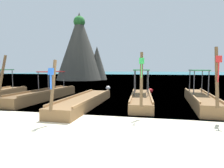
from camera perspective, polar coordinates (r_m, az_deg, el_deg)
The scene contains 9 objects.
ground at distance 6.48m, azimuth -6.87°, elevation -13.35°, with size 120.00×120.00×0.00m, color beige.
sea_water at distance 67.67m, azimuth 9.89°, elevation 2.92°, with size 120.00×120.00×0.00m, color #147A89.
longtail_boat_violet_ribbon at distance 13.00m, azimuth -19.68°, elevation -2.92°, with size 1.41×7.01×2.66m.
longtail_boat_blue_ribbon at distance 10.18m, azimuth -8.28°, elevation -5.25°, with size 1.38×6.70×2.33m.
longtail_boat_green_ribbon at distance 11.02m, azimuth 8.85°, elevation -4.17°, with size 1.38×6.52×2.70m.
longtail_boat_red_ribbon at distance 11.33m, azimuth 25.25°, elevation -4.14°, with size 1.49×6.68×2.85m.
karst_rock at distance 34.71m, azimuth -9.38°, elevation 10.86°, with size 9.02×8.42×11.98m.
mooring_buoy_near at distance 15.66m, azimuth 11.58°, elevation -2.03°, with size 0.39×0.39×0.39m.
mooring_buoy_far at distance 17.35m, azimuth -1.21°, elevation -1.25°, with size 0.41×0.41×0.41m.
Camera 1 is at (1.96, -5.84, 2.00)m, focal length 30.03 mm.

